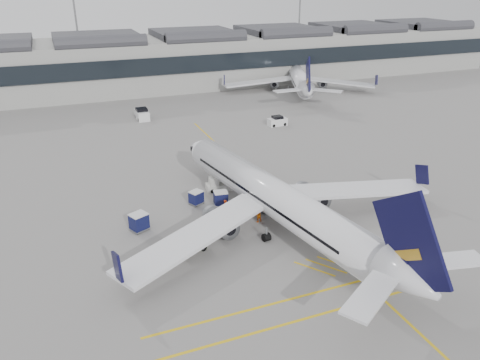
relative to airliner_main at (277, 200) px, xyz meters
name	(u,v)px	position (x,y,z in m)	size (l,w,h in m)	color
ground	(214,246)	(-7.22, -1.18, -3.10)	(220.00, 220.00, 0.00)	gray
terminal	(109,63)	(-7.22, 70.74, 3.04)	(200.00, 20.45, 12.40)	#9E9E99
light_masts	(90,19)	(-8.88, 84.82, 11.39)	(113.00, 0.60, 25.45)	slate
apron_markings	(265,189)	(2.78, 8.82, -3.10)	(0.25, 60.00, 0.01)	gold
airliner_main	(277,200)	(0.00, 0.00, 0.00)	(35.84, 39.47, 10.56)	silver
airliner_far	(299,78)	(32.11, 55.06, -0.18)	(32.02, 35.42, 9.96)	silver
belt_loader	(222,185)	(-2.04, 10.84, -2.50)	(5.17, 2.11, 2.08)	beige
baggage_cart_a	(260,204)	(-0.23, 3.74, -2.18)	(1.96, 1.77, 1.72)	gray
baggage_cart_b	(196,197)	(-6.18, 8.13, -2.26)	(1.89, 1.78, 1.58)	gray
baggage_cart_c	(221,198)	(-3.70, 6.76, -2.20)	(1.78, 1.54, 1.69)	gray
baggage_cart_d	(139,221)	(-13.32, 4.51, -2.11)	(2.21, 2.06, 1.86)	gray
ramp_agent_a	(226,207)	(-3.97, 4.37, -2.21)	(0.65, 0.43, 1.79)	red
ramp_agent_b	(258,215)	(-1.36, 1.66, -2.26)	(0.82, 0.64, 1.69)	orange
pushback_tug	(190,244)	(-9.55, -1.12, -2.42)	(2.99, 2.12, 1.54)	#58594C
safety_cone_nose	(219,165)	(-0.09, 17.82, -2.85)	(0.36, 0.36, 0.50)	#F24C0A
safety_cone_engine	(323,185)	(9.70, 6.76, -2.87)	(0.33, 0.33, 0.46)	#F24C0A
service_van_mid	(142,114)	(-5.31, 44.85, -2.17)	(2.15, 4.11, 2.08)	silver
service_van_right	(277,121)	(15.83, 32.36, -2.35)	(3.35, 1.80, 1.68)	silver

